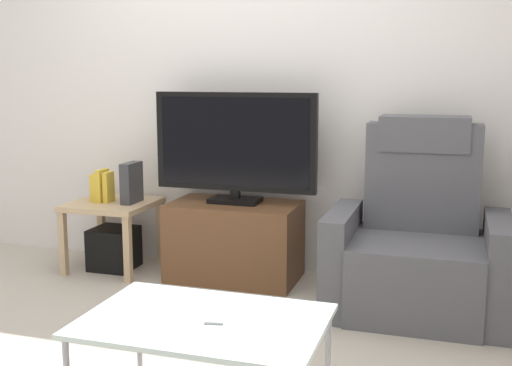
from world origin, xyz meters
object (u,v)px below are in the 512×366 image
Objects in this scene: recliner_armchair at (418,245)px; game_console at (132,183)px; tv_stand at (234,241)px; subwoofer_box at (114,248)px; book_rightmost at (108,187)px; side_table at (113,212)px; cell_phone at (217,316)px; coffee_table at (204,325)px; book_middle at (103,186)px; book_leftmost at (97,188)px; television at (235,145)px.

recliner_armchair is 1.90m from game_console.
recliner_armchair is at bearing -5.16° from game_console.
subwoofer_box is (-0.86, -0.04, -0.11)m from tv_stand.
recliner_armchair reaches higher than book_rightmost.
side_table is at bearing -177.58° from tv_stand.
recliner_armchair is at bearing -9.58° from tv_stand.
game_console is at bearing 10.77° from book_rightmost.
cell_phone is (1.23, -1.61, -0.18)m from game_console.
recliner_armchair reaches higher than coffee_table.
side_table is 2.11m from cell_phone.
game_console reaches higher than book_middle.
coffee_table is at bearing -49.26° from book_middle.
tv_stand is at bearing 3.69° from book_rightmost.
book_middle reaches higher than cell_phone.
recliner_armchair reaches higher than game_console.
book_middle is 0.21m from game_console.
tv_stand is 3.74× the size of book_middle.
game_console is (0.20, 0.03, 0.03)m from book_middle.
tv_stand is at bearing 3.36° from book_leftmost.
recliner_armchair is at bearing -3.84° from book_middle.
tv_stand is 1.73m from cell_phone.
book_leftmost reaches higher than cell_phone.
book_leftmost is (-0.96, -0.08, -0.31)m from television.
subwoofer_box is at bearing 19.08° from book_middle.
book_rightmost reaches higher than side_table.
television is at bearing 90.00° from tv_stand.
book_leftmost is 2.16m from coffee_table.
television reaches higher than side_table.
tv_stand is 1.53× the size of side_table.
subwoofer_box is 0.43m from book_leftmost.
tv_stand reaches higher than side_table.
side_table is at bearing 118.40° from cell_phone.
game_console is (0.15, 0.01, 0.21)m from side_table.
game_console is at bearing -177.89° from tv_stand.
coffee_table is at bearing -50.19° from book_rightmost.
tv_stand is at bearing 3.51° from book_middle.
television is 4.81× the size of book_middle.
book_rightmost reaches higher than cell_phone.
book_rightmost is 0.16m from game_console.
recliner_armchair is at bearing -3.76° from book_leftmost.
tv_stand is 4.02× the size of book_rightmost.
book_rightmost is (0.05, 0.00, -0.01)m from book_middle.
recliner_armchair is at bearing 64.72° from coffee_table.
game_console is 2.03m from coffee_table.
book_leftmost is (-2.12, 0.14, 0.19)m from recliner_armchair.
book_leftmost reaches higher than tv_stand.
book_middle reaches higher than book_leftmost.
subwoofer_box is 0.43m from book_rightmost.
cell_phone is at bearing -47.97° from book_middle.
cell_phone is (1.43, -1.58, -0.15)m from book_middle.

